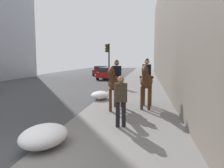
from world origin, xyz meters
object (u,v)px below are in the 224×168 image
Objects in this scene: car_mid_lane at (107,73)px; traffic_light_near_curb at (108,58)px; mounted_horse_near at (116,82)px; mounted_horse_far at (146,80)px; pedestrian_greeting at (121,98)px; car_far_lane at (101,70)px.

traffic_light_near_curb reaches higher than car_mid_lane.
mounted_horse_near is at bearing -167.55° from traffic_light_near_curb.
mounted_horse_far is 3.09m from pedestrian_greeting.
mounted_horse_near is 9.75m from traffic_light_near_curb.
mounted_horse_far is at bearing -26.49° from pedestrian_greeting.
mounted_horse_near is at bearing -167.83° from car_far_lane.
mounted_horse_near is 0.59× the size of traffic_light_near_curb.
pedestrian_greeting is at bearing -165.51° from car_mid_lane.
mounted_horse_near is 0.51× the size of car_far_lane.
pedestrian_greeting is 0.45× the size of traffic_light_near_curb.
traffic_light_near_curb is at bearing -163.02° from mounted_horse_near.
mounted_horse_near is 16.32m from car_mid_lane.
pedestrian_greeting is at bearing -11.00° from mounted_horse_far.
car_mid_lane is (15.96, 3.37, -0.61)m from mounted_horse_near.
car_far_lane is (24.77, 6.00, -0.34)m from pedestrian_greeting.
car_far_lane is at bearing 20.98° from car_mid_lane.
car_mid_lane and car_far_lane have the same top height.
pedestrian_greeting is 12.25m from traffic_light_near_curb.
mounted_horse_near is at bearing -165.51° from car_mid_lane.
pedestrian_greeting is 18.80m from car_mid_lane.
pedestrian_greeting is at bearing -168.02° from car_far_lane.
mounted_horse_near is 1.43m from mounted_horse_far.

